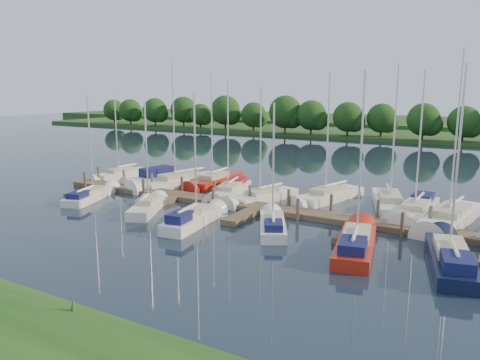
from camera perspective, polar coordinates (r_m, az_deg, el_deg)
The scene contains 22 objects.
ground at distance 29.88m, azimuth -4.54°, elevation -7.09°, with size 260.00×260.00×0.00m, color #17212E.
dock at distance 35.82m, azimuth 2.09°, elevation -3.62°, with size 40.00×6.00×0.40m.
mooring_pilings at distance 36.69m, azimuth 2.92°, elevation -2.63°, with size 38.24×2.84×2.00m.
far_shore at distance 100.05m, azimuth 20.67°, elevation 5.28°, with size 180.00×30.00×0.60m, color #22471B.
distant_hill at distance 124.67m, azimuth 22.63°, elevation 6.36°, with size 220.00×40.00×1.40m, color #365625.
treeline at distance 86.79m, azimuth 20.16°, elevation 7.06°, with size 145.96×9.45×8.30m.
sailboat_n_0 at distance 50.84m, azimuth -14.38°, elevation 0.55°, with size 2.36×7.13×9.15m.
motorboat at distance 47.47m, azimuth -10.32°, elevation 0.11°, with size 3.14×7.07×1.95m.
sailboat_n_2 at distance 45.58m, azimuth -7.60°, elevation -0.39°, with size 4.71×9.98×12.64m.
sailboat_n_3 at distance 45.75m, azimuth -3.20°, elevation -0.27°, with size 2.16×8.57×10.98m.
sailboat_n_4 at distance 41.53m, azimuth -1.27°, elevation -1.39°, with size 3.37×8.13×10.20m.
sailboat_n_5 at distance 39.28m, azimuth 2.70°, elevation -2.19°, with size 3.61×7.72×9.81m.
sailboat_n_6 at distance 40.03m, azimuth 10.59°, elevation -2.11°, with size 3.95×8.61×10.95m.
sailboat_n_7 at distance 38.57m, azimuth 17.74°, elevation -2.95°, with size 4.40×9.05×11.59m.
sailboat_n_8 at distance 37.28m, azimuth 20.64°, elevation -3.57°, with size 2.27×8.64×10.95m.
sailboat_n_9 at distance 35.89m, azimuth 24.20°, elevation -4.46°, with size 3.58×9.84×12.36m.
sailboat_s_0 at distance 41.83m, azimuth -17.71°, elevation -1.84°, with size 3.42×7.12×9.05m.
sailboat_s_1 at distance 36.71m, azimuth -11.18°, elevation -3.34°, with size 3.87×6.44×8.69m.
sailboat_s_2 at distance 32.66m, azimuth -5.71°, elevation -4.88°, with size 2.46×7.24×9.42m.
sailboat_s_3 at distance 31.39m, azimuth 4.00°, elevation -5.57°, with size 4.21×6.56×8.77m.
sailboat_s_4 at distance 28.42m, azimuth 13.95°, elevation -7.65°, with size 3.33×8.46×10.76m.
sailboat_s_5 at distance 27.66m, azimuth 24.24°, elevation -8.86°, with size 3.60×8.66×11.04m.
Camera 1 is at (16.18, -23.31, 9.35)m, focal length 35.00 mm.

